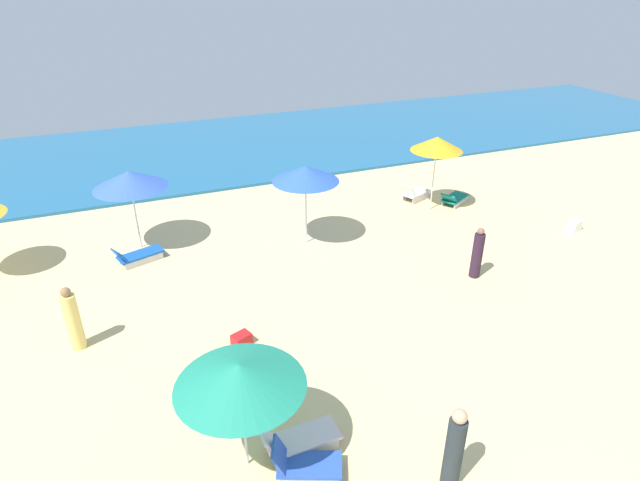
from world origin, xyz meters
TOP-DOWN VIEW (x-y plane):
  - ocean at (0.00, 24.34)m, footprint 60.00×11.32m
  - umbrella_0 at (-2.55, 5.38)m, footprint 2.24×2.24m
  - lounge_chair_0_0 at (-1.60, 5.30)m, footprint 1.54×0.63m
  - lounge_chair_0_1 at (-1.67, 4.77)m, footprint 1.36×1.01m
  - umbrella_1 at (6.90, 13.94)m, footprint 1.88×1.88m
  - lounge_chair_1_0 at (8.00, 14.01)m, footprint 1.49×1.18m
  - lounge_chair_1_1 at (6.79, 14.93)m, footprint 1.37×0.98m
  - umbrella_2 at (1.58, 13.18)m, footprint 2.13×2.13m
  - umbrella_3 at (-3.55, 14.91)m, footprint 2.26×2.26m
  - lounge_chair_3_0 at (-3.73, 13.90)m, footprint 1.57×0.98m
  - beachgoer_0 at (5.41, 9.27)m, footprint 0.38×0.38m
  - beachgoer_1 at (0.65, 3.65)m, footprint 0.45×0.45m
  - beachgoer_2 at (-5.42, 10.16)m, footprint 0.47×0.47m
  - cooler_box_0 at (10.46, 10.45)m, footprint 0.60×0.47m
  - cooler_box_1 at (-1.78, 8.76)m, footprint 0.53×0.46m

SIDE VIEW (x-z plane):
  - ocean at x=0.00m, z-range 0.00..0.12m
  - cooler_box_1 at x=-1.78m, z-range 0.00..0.30m
  - cooler_box_0 at x=10.46m, z-range 0.00..0.39m
  - lounge_chair_1_0 at x=8.00m, z-range -0.07..0.51m
  - lounge_chair_3_0 at x=-3.73m, z-range -0.07..0.54m
  - lounge_chair_0_1 at x=-1.67m, z-range -0.10..0.61m
  - lounge_chair_1_1 at x=6.79m, z-range -0.09..0.65m
  - lounge_chair_0_0 at x=-1.60m, z-range -0.10..0.66m
  - beachgoer_0 at x=5.41m, z-range -0.05..1.53m
  - beachgoer_2 at x=-5.42m, z-range -0.06..1.62m
  - beachgoer_1 at x=0.65m, z-range -0.04..1.68m
  - umbrella_0 at x=-2.55m, z-range 0.94..3.28m
  - umbrella_3 at x=-3.55m, z-range 1.04..3.65m
  - umbrella_2 at x=1.58m, z-range 1.08..3.75m
  - umbrella_1 at x=6.90m, z-range 1.14..3.94m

